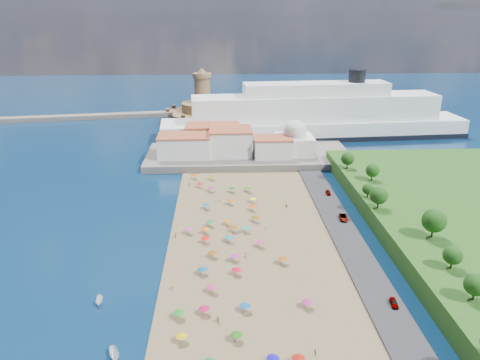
{
  "coord_description": "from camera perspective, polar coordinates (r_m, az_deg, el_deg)",
  "views": [
    {
      "loc": [
        -2.89,
        -125.72,
        64.25
      ],
      "look_at": [
        4.0,
        25.0,
        8.0
      ],
      "focal_mm": 35.0,
      "sensor_mm": 36.0,
      "label": 1
    }
  ],
  "objects": [
    {
      "name": "ground",
      "position": [
        141.22,
        -1.17,
        -6.62
      ],
      "size": [
        700.0,
        700.0,
        0.0
      ],
      "primitive_type": "plane",
      "color": "#071938",
      "rests_on": "ground"
    },
    {
      "name": "waterfront_buildings",
      "position": [
        207.18,
        -2.57,
        4.64
      ],
      "size": [
        57.0,
        29.0,
        11.0
      ],
      "color": "silver",
      "rests_on": "terrace"
    },
    {
      "name": "beach_parasols",
      "position": [
        129.2,
        -1.6,
        -8.29
      ],
      "size": [
        33.04,
        116.92,
        2.2
      ],
      "color": "gray",
      "rests_on": "beach"
    },
    {
      "name": "beachgoers",
      "position": [
        136.14,
        -1.7,
        -7.19
      ],
      "size": [
        36.64,
        97.69,
        1.9
      ],
      "color": "tan",
      "rests_on": "beach"
    },
    {
      "name": "breakwater",
      "position": [
        305.16,
        -23.28,
        6.88
      ],
      "size": [
        199.03,
        34.77,
        2.6
      ],
      "primitive_type": "cube",
      "rotation": [
        0.0,
        0.0,
        0.14
      ],
      "color": "#59544C",
      "rests_on": "ground"
    },
    {
      "name": "parked_cars",
      "position": [
        147.61,
        12.98,
        -5.32
      ],
      "size": [
        2.96,
        70.71,
        1.45
      ],
      "color": "gray",
      "rests_on": "promenade"
    },
    {
      "name": "moored_boats",
      "position": [
        105.68,
        -15.8,
        -17.35
      ],
      "size": [
        9.68,
        22.59,
        1.74
      ],
      "color": "white",
      "rests_on": "ground"
    },
    {
      "name": "fortress",
      "position": [
        270.08,
        -4.54,
        8.08
      ],
      "size": [
        40.0,
        40.0,
        32.4
      ],
      "color": "#916D48",
      "rests_on": "ground"
    },
    {
      "name": "cruise_ship",
      "position": [
        245.57,
        9.09,
        7.48
      ],
      "size": [
        158.94,
        34.56,
        34.47
      ],
      "color": "black",
      "rests_on": "ground"
    },
    {
      "name": "jetty",
      "position": [
        242.25,
        -4.7,
        5.29
      ],
      "size": [
        18.0,
        70.0,
        2.4
      ],
      "primitive_type": "cube",
      "color": "#59544C",
      "rests_on": "ground"
    },
    {
      "name": "terrace",
      "position": [
        208.79,
        1.04,
        2.95
      ],
      "size": [
        90.0,
        36.0,
        3.0
      ],
      "primitive_type": "cube",
      "color": "#59544C",
      "rests_on": "ground"
    },
    {
      "name": "domed_building",
      "position": [
        206.97,
        6.65,
        4.82
      ],
      "size": [
        16.0,
        16.0,
        15.0
      ],
      "color": "silver",
      "rests_on": "terrace"
    },
    {
      "name": "hillside_trees",
      "position": [
        139.49,
        19.54,
        -3.66
      ],
      "size": [
        14.97,
        108.01,
        8.18
      ],
      "color": "#382314",
      "rests_on": "hillside"
    }
  ]
}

